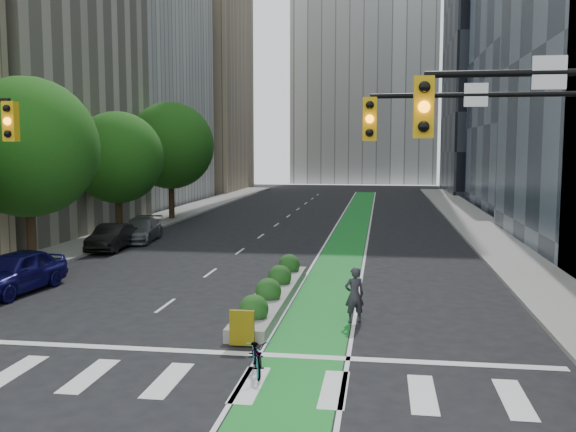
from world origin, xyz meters
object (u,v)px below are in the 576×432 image
(parked_car_left_mid, at_px, (112,237))
(median_planter, at_px, (273,292))
(bicycle, at_px, (257,354))
(cyclist, at_px, (354,295))
(parked_car_left_near, at_px, (15,272))
(parked_car_left_far, at_px, (140,230))

(parked_car_left_mid, bearing_deg, median_planter, -47.16)
(median_planter, height_order, bicycle, median_planter)
(median_planter, xyz_separation_m, parked_car_left_mid, (-10.70, 10.41, 0.33))
(median_planter, relative_size, bicycle, 5.97)
(cyclist, xyz_separation_m, parked_car_left_near, (-13.09, 2.37, -0.09))
(median_planter, height_order, cyclist, cyclist)
(median_planter, relative_size, parked_car_left_mid, 2.40)
(bicycle, height_order, parked_car_left_near, parked_car_left_near)
(median_planter, height_order, parked_car_left_far, parked_car_left_far)
(cyclist, bearing_deg, bicycle, 42.45)
(median_planter, relative_size, parked_car_left_far, 2.15)
(parked_car_left_near, distance_m, parked_car_left_far, 13.65)
(median_planter, xyz_separation_m, parked_car_left_near, (-10.09, 0.11, 0.44))
(median_planter, distance_m, bicycle, 7.21)
(median_planter, bearing_deg, parked_car_left_far, 127.07)
(parked_car_left_near, distance_m, parked_car_left_mid, 10.31)
(parked_car_left_near, xyz_separation_m, parked_car_left_far, (-0.30, 13.64, -0.12))
(median_planter, distance_m, parked_car_left_near, 10.10)
(parked_car_left_mid, xyz_separation_m, parked_car_left_far, (0.31, 3.35, -0.01))
(bicycle, relative_size, parked_car_left_near, 0.36)
(bicycle, xyz_separation_m, parked_car_left_far, (-11.19, 20.92, 0.24))
(median_planter, bearing_deg, cyclist, -36.99)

